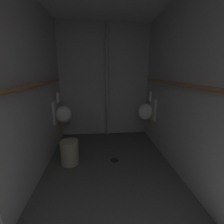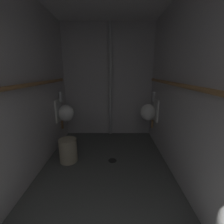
# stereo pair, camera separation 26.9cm
# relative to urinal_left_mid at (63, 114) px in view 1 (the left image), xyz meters

# --- Properties ---
(floor) EXTENTS (2.11, 3.57, 0.08)m
(floor) POSITION_rel_urinal_left_mid_xyz_m (0.85, -1.16, -0.72)
(floor) COLOR #4C4F4C
(floor) RESTS_ON ground
(wall_left) EXTENTS (0.06, 3.57, 2.48)m
(wall_left) POSITION_rel_urinal_left_mid_xyz_m (-0.18, -1.16, 0.56)
(wall_left) COLOR #B8B3B4
(wall_left) RESTS_ON ground
(wall_right) EXTENTS (0.06, 3.57, 2.48)m
(wall_right) POSITION_rel_urinal_left_mid_xyz_m (1.88, -1.16, 0.56)
(wall_right) COLOR #B8B3B4
(wall_right) RESTS_ON ground
(wall_back) EXTENTS (2.11, 0.06, 2.48)m
(wall_back) POSITION_rel_urinal_left_mid_xyz_m (0.85, 0.59, 0.56)
(wall_back) COLOR #B8B3B4
(wall_back) RESTS_ON ground
(urinal_left_mid) EXTENTS (0.32, 0.30, 0.76)m
(urinal_left_mid) POSITION_rel_urinal_left_mid_xyz_m (0.00, 0.00, 0.00)
(urinal_left_mid) COLOR white
(urinal_right_mid) EXTENTS (0.32, 0.30, 0.76)m
(urinal_right_mid) POSITION_rel_urinal_left_mid_xyz_m (1.70, 0.06, 0.00)
(urinal_right_mid) COLOR white
(supply_pipe_left) EXTENTS (0.06, 2.78, 0.06)m
(supply_pipe_left) POSITION_rel_urinal_left_mid_xyz_m (-0.09, -1.16, 0.63)
(supply_pipe_left) COLOR #9E7042
(supply_pipe_right) EXTENTS (0.06, 2.88, 0.06)m
(supply_pipe_right) POSITION_rel_urinal_left_mid_xyz_m (1.79, -1.15, 0.63)
(supply_pipe_right) COLOR #9E7042
(standpipe_back_wall) EXTENTS (0.07, 0.07, 2.43)m
(standpipe_back_wall) POSITION_rel_urinal_left_mid_xyz_m (0.91, 0.48, 0.56)
(standpipe_back_wall) COLOR #B2B2B2
(standpipe_back_wall) RESTS_ON ground
(floor_drain) EXTENTS (0.14, 0.14, 0.01)m
(floor_drain) POSITION_rel_urinal_left_mid_xyz_m (0.96, -0.65, -0.67)
(floor_drain) COLOR black
(floor_drain) RESTS_ON ground
(waste_bin) EXTENTS (0.29, 0.29, 0.40)m
(waste_bin) POSITION_rel_urinal_left_mid_xyz_m (0.22, -0.66, -0.48)
(waste_bin) COLOR #9E937A
(waste_bin) RESTS_ON ground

